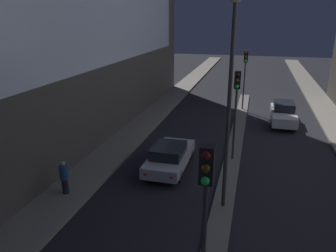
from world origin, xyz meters
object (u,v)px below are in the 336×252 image
at_px(traffic_light_mid, 236,96).
at_px(car_right_lane, 283,113).
at_px(traffic_light_far, 245,67).
at_px(car_left_lane, 170,156).
at_px(pedestrian_on_left_sidewalk, 64,177).
at_px(street_lamp, 232,54).
at_px(traffic_light_near, 205,200).

bearing_deg(traffic_light_mid, car_right_lane, 68.16).
bearing_deg(car_right_lane, traffic_light_far, 136.62).
distance_m(traffic_light_mid, car_left_lane, 4.68).
distance_m(traffic_light_far, pedestrian_on_left_sidewalk, 18.01).
bearing_deg(car_left_lane, street_lamp, -43.92).
relative_size(traffic_light_far, car_left_lane, 1.11).
distance_m(traffic_light_near, traffic_light_mid, 10.48).
bearing_deg(traffic_light_mid, traffic_light_far, 90.00).
xyz_separation_m(traffic_light_mid, street_lamp, (0.00, -4.88, 2.69)).
xyz_separation_m(street_lamp, pedestrian_on_left_sidewalk, (-6.88, -0.86, -5.42)).
height_order(traffic_light_near, traffic_light_mid, same).
distance_m(traffic_light_mid, pedestrian_on_left_sidewalk, 9.36).
xyz_separation_m(car_left_lane, pedestrian_on_left_sidewalk, (-3.78, -3.85, 0.23)).
xyz_separation_m(traffic_light_far, street_lamp, (0.00, -15.56, 2.69)).
distance_m(traffic_light_near, street_lamp, 6.22).
relative_size(traffic_light_far, car_right_lane, 1.08).
bearing_deg(pedestrian_on_left_sidewalk, car_left_lane, 45.57).
height_order(traffic_light_near, street_lamp, street_lamp).
height_order(traffic_light_near, car_left_lane, traffic_light_near).
relative_size(traffic_light_mid, car_left_lane, 1.11).
distance_m(traffic_light_mid, car_right_lane, 8.83).
distance_m(traffic_light_near, traffic_light_far, 21.16).
xyz_separation_m(traffic_light_mid, car_right_lane, (3.11, 7.75, -2.88)).
relative_size(traffic_light_far, pedestrian_on_left_sidewalk, 3.17).
relative_size(car_left_lane, pedestrian_on_left_sidewalk, 2.86).
bearing_deg(traffic_light_near, car_right_lane, 80.33).
bearing_deg(street_lamp, traffic_light_near, -90.00).
bearing_deg(traffic_light_far, street_lamp, -90.00).
relative_size(traffic_light_near, traffic_light_far, 1.00).
xyz_separation_m(traffic_light_near, traffic_light_far, (0.00, 21.16, 0.00)).
height_order(traffic_light_near, car_right_lane, traffic_light_near).
bearing_deg(traffic_light_far, traffic_light_near, -90.00).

